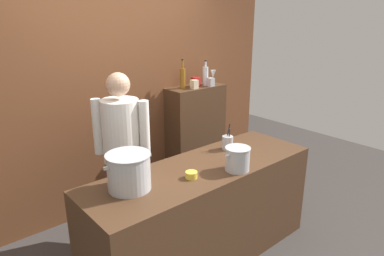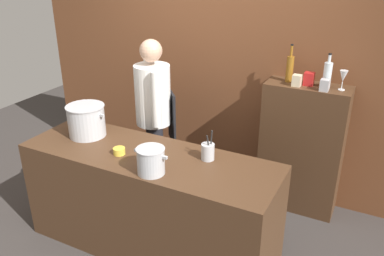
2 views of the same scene
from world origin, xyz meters
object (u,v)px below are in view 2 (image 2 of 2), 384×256
Objects in this scene: stockpot_small at (151,161)px; spice_tin_silver at (325,85)px; stockpot_large at (86,121)px; wine_glass_short at (343,77)px; wine_bottle_clear at (327,75)px; wine_bottle_amber at (290,68)px; chef at (154,111)px; butter_jar at (119,151)px; spice_tin_red at (309,79)px; spice_tin_cream at (297,80)px; utensil_crock at (208,151)px.

spice_tin_silver is at bearing 54.41° from stockpot_small.
stockpot_large is 2.24m from wine_glass_short.
stockpot_large is 2.13m from wine_bottle_clear.
wine_bottle_amber is 0.47m from wine_glass_short.
chef is at bearing 121.00° from stockpot_small.
chef is at bearing 101.85° from butter_jar.
spice_tin_red is 1.14× the size of spice_tin_cream.
stockpot_small is at bearing -19.08° from butter_jar.
wine_bottle_amber is 1.99× the size of wine_glass_short.
utensil_crock is 1.20m from spice_tin_silver.
stockpot_large is 1.13× the size of wine_bottle_amber.
spice_tin_cream reaches higher than utensil_crock.
stockpot_large is 2.00m from spice_tin_red.
utensil_crock is 1.21m from spice_tin_red.
wine_bottle_clear is 1.77× the size of wine_glass_short.
stockpot_small is 2.86× the size of butter_jar.
wine_bottle_clear is at bearing 56.37° from stockpot_small.
stockpot_large is at bearing 113.18° from chef.
butter_jar is at bearing -138.36° from spice_tin_silver.
stockpot_large is at bearing -148.17° from wine_bottle_clear.
wine_glass_short is 1.70× the size of spice_tin_cream.
spice_tin_silver is at bearing -6.52° from spice_tin_cream.
stockpot_small is at bearing -117.39° from spice_tin_cream.
wine_bottle_amber is 0.20m from spice_tin_red.
stockpot_small is (0.55, -0.92, 0.04)m from chef.
wine_bottle_clear is at bearing -179.86° from wine_glass_short.
chef is 5.40× the size of wine_bottle_clear.
chef is 6.04× the size of stockpot_small.
wine_bottle_clear is at bearing 91.72° from spice_tin_silver.
spice_tin_red is 0.12m from spice_tin_cream.
wine_bottle_amber is 0.37m from spice_tin_silver.
spice_tin_red reaches higher than butter_jar.
wine_bottle_clear is 0.26m from spice_tin_cream.
stockpot_small is 0.47m from utensil_crock.
chef is at bearing -161.75° from wine_bottle_clear.
wine_bottle_amber reaches higher than spice_tin_red.
stockpot_small is at bearing -118.98° from spice_tin_red.
utensil_crock is 2.60× the size of butter_jar.
spice_tin_cream is (0.69, 1.34, 0.33)m from stockpot_small.
stockpot_large is at bearing -176.00° from utensil_crock.
wine_glass_short is (1.92, 1.11, 0.36)m from stockpot_large.
utensil_crock is (1.13, 0.08, -0.07)m from stockpot_large.
stockpot_large is at bearing -145.67° from spice_tin_red.
chef is at bearing 64.26° from stockpot_large.
stockpot_large is at bearing 160.55° from stockpot_small.
butter_jar is 0.31× the size of wine_bottle_clear.
wine_glass_short is at bearing 0.14° from wine_bottle_clear.
wine_bottle_amber is at bearing -106.61° from chef.
spice_tin_red is at bearing 64.01° from utensil_crock.
chef is 1.07m from stockpot_small.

